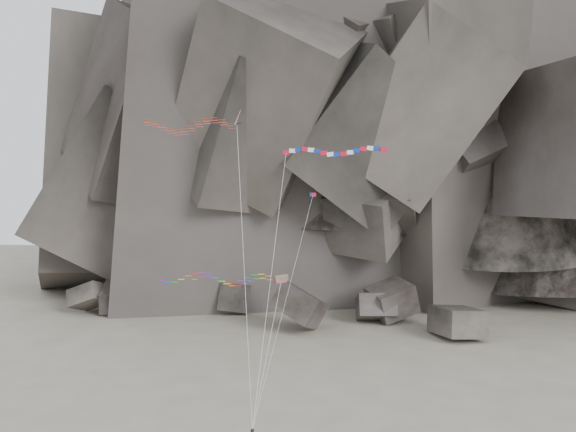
% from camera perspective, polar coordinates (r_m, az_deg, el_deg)
% --- Properties ---
extents(ground, '(260.00, 260.00, 0.00)m').
position_cam_1_polar(ground, '(55.52, -1.78, -19.12)').
color(ground, gray).
rests_on(ground, ground).
extents(headland, '(110.00, 70.00, 84.00)m').
position_cam_1_polar(headland, '(122.61, 5.25, 12.88)').
color(headland, '#534B44').
rests_on(headland, ground).
extents(boulder_field, '(65.04, 18.65, 7.78)m').
position_cam_1_polar(boulder_field, '(87.35, 1.64, -9.53)').
color(boulder_field, '#47423F').
rests_on(boulder_field, ground).
extents(delta_kite, '(12.98, 9.71, 26.53)m').
position_cam_1_polar(delta_kite, '(54.34, -10.39, 9.10)').
color(delta_kite, red).
rests_on(delta_kite, ground).
extents(banner_kite, '(10.28, 13.44, 23.21)m').
position_cam_1_polar(banner_kite, '(55.21, 4.61, 6.43)').
color(banner_kite, red).
rests_on(banner_kite, ground).
extents(parafoil_kite, '(12.24, 7.52, 11.44)m').
position_cam_1_polar(parafoil_kite, '(51.88, -7.27, -6.28)').
color(parafoil_kite, '#CDBD0B').
rests_on(parafoil_kite, ground).
extents(pennant_kite, '(3.80, 9.66, 18.70)m').
position_cam_1_polar(pennant_kite, '(50.66, 1.44, -2.04)').
color(pennant_kite, red).
rests_on(pennant_kite, ground).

